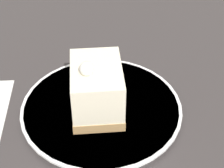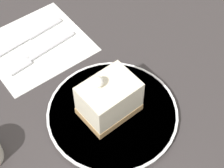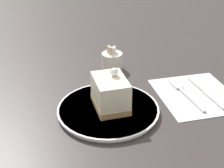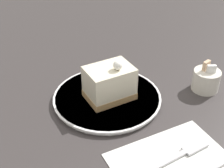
# 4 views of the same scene
# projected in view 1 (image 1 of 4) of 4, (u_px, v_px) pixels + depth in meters

# --- Properties ---
(ground_plane) EXTENTS (4.00, 4.00, 0.00)m
(ground_plane) POSITION_uv_depth(u_px,v_px,m) (107.00, 107.00, 0.57)
(ground_plane) COLOR #383333
(plate) EXTENTS (0.24, 0.24, 0.01)m
(plate) POSITION_uv_depth(u_px,v_px,m) (103.00, 109.00, 0.56)
(plate) COLOR white
(plate) RESTS_ON ground_plane
(cake_slice) EXTENTS (0.08, 0.10, 0.09)m
(cake_slice) POSITION_uv_depth(u_px,v_px,m) (99.00, 89.00, 0.53)
(cake_slice) COLOR #AD8451
(cake_slice) RESTS_ON plate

